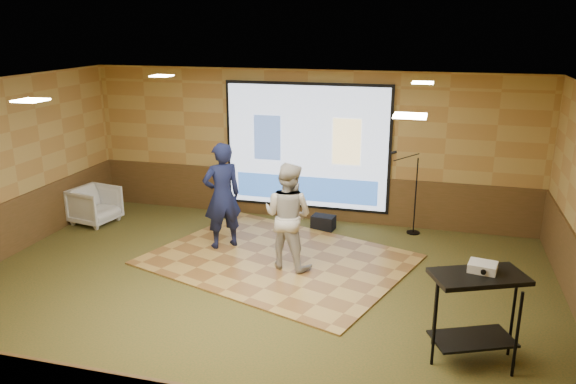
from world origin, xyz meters
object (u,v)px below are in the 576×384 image
(av_table, at_px, (477,298))
(duffel_bag, at_px, (323,222))
(dance_floor, at_px, (278,259))
(mic_stand, at_px, (412,208))
(projector_screen, at_px, (306,148))
(banquet_chair, at_px, (95,205))
(projector, at_px, (483,267))
(player_left, at_px, (222,196))
(player_right, at_px, (288,216))

(av_table, xyz_separation_m, duffel_bag, (-2.59, 3.88, -0.67))
(dance_floor, xyz_separation_m, mic_stand, (2.08, 1.91, 0.48))
(projector_screen, height_order, banquet_chair, projector_screen)
(projector, bearing_deg, mic_stand, 114.57)
(projector_screen, xyz_separation_m, av_table, (3.05, -4.38, -0.67))
(player_left, bearing_deg, projector_screen, -160.76)
(player_left, relative_size, projector, 6.06)
(player_right, bearing_deg, banquet_chair, 0.26)
(player_left, bearing_deg, banquet_chair, -51.86)
(player_left, distance_m, projector, 4.80)
(dance_floor, height_order, duffel_bag, duffel_bag)
(player_right, xyz_separation_m, projector, (2.82, -1.87, 0.26))
(mic_stand, height_order, banquet_chair, mic_stand)
(projector_screen, height_order, duffel_bag, projector_screen)
(dance_floor, xyz_separation_m, projector, (3.05, -2.10, 1.15))
(player_left, distance_m, player_right, 1.43)
(projector, bearing_deg, player_left, 160.85)
(dance_floor, distance_m, banquet_chair, 4.14)
(banquet_chair, xyz_separation_m, duffel_bag, (4.47, 0.83, -0.23))
(av_table, bearing_deg, player_left, 148.75)
(av_table, xyz_separation_m, banquet_chair, (-7.05, 3.04, -0.44))
(projector, height_order, mic_stand, mic_stand)
(player_left, xyz_separation_m, projector, (4.15, -2.40, 0.19))
(av_table, relative_size, projector, 3.58)
(player_right, distance_m, banquet_chair, 4.43)
(player_left, relative_size, player_right, 1.08)
(player_right, distance_m, av_table, 3.41)
(dance_floor, bearing_deg, av_table, -36.13)
(player_left, bearing_deg, projector, 108.62)
(av_table, relative_size, mic_stand, 0.70)
(projector, distance_m, duffel_bag, 4.71)
(dance_floor, relative_size, av_table, 3.67)
(dance_floor, xyz_separation_m, banquet_chair, (-4.04, 0.84, 0.35))
(dance_floor, relative_size, mic_stand, 2.56)
(dance_floor, relative_size, duffel_bag, 9.37)
(projector_screen, distance_m, player_right, 2.49)
(dance_floor, bearing_deg, banquet_chair, 168.26)
(projector_screen, relative_size, av_table, 2.99)
(projector, xyz_separation_m, duffel_bag, (-2.62, 3.78, -1.03))
(projector_screen, distance_m, dance_floor, 2.62)
(player_left, height_order, duffel_bag, player_left)
(player_right, bearing_deg, player_left, -7.32)
(mic_stand, bearing_deg, av_table, -55.97)
(projector_screen, bearing_deg, banquet_chair, -161.54)
(projector_screen, distance_m, mic_stand, 2.35)
(av_table, xyz_separation_m, projector, (0.04, 0.10, 0.36))
(projector_screen, relative_size, duffel_bag, 7.65)
(av_table, height_order, mic_stand, mic_stand)
(projector_screen, bearing_deg, player_left, -119.40)
(av_table, distance_m, duffel_bag, 4.71)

